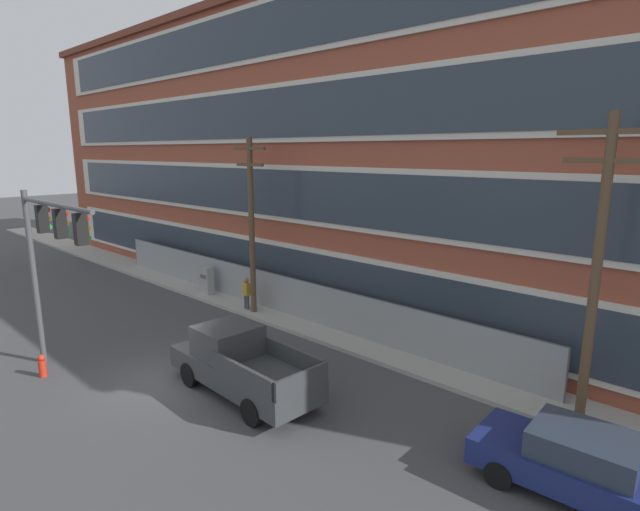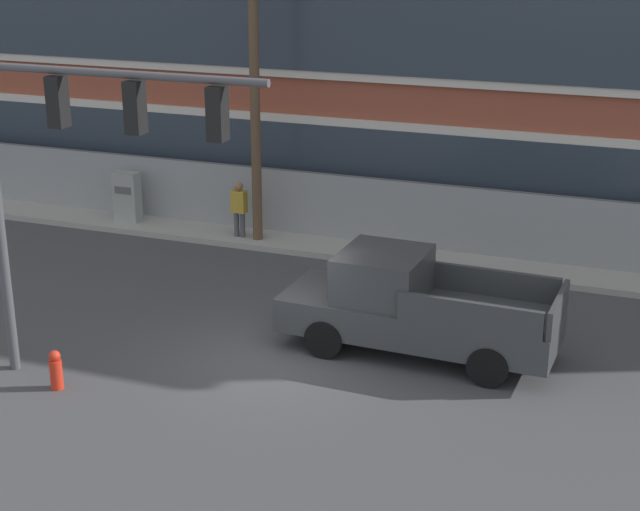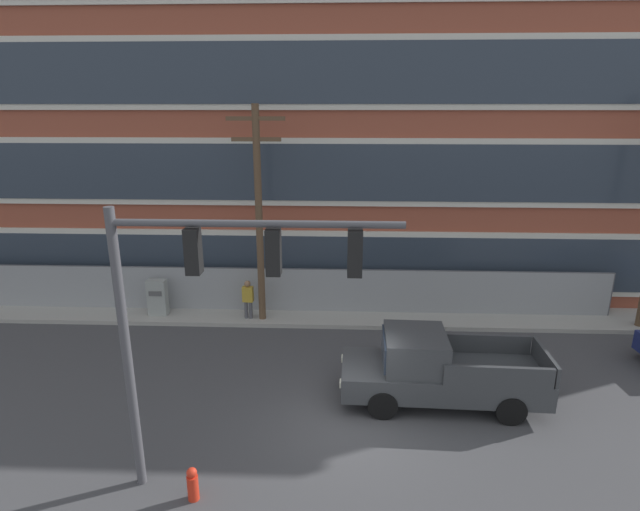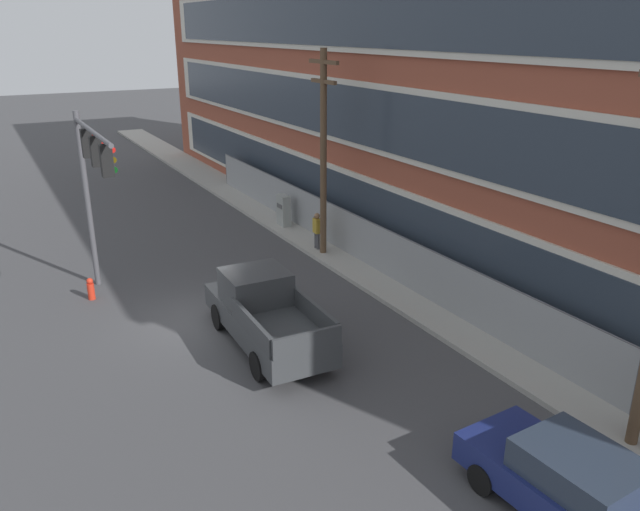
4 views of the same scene
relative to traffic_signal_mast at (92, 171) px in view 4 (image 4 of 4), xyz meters
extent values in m
plane|color=#424244|center=(2.88, 2.16, -4.56)|extent=(160.00, 160.00, 0.00)
cube|color=#9E9B93|center=(2.88, 9.22, -4.48)|extent=(80.00, 2.16, 0.16)
cube|color=brown|center=(-0.36, 15.78, 2.66)|extent=(48.36, 10.96, 14.44)
cube|color=beige|center=(-0.36, 10.24, -2.57)|extent=(44.49, 0.10, 2.60)
cube|color=#2D3844|center=(-0.36, 10.18, -2.57)|extent=(42.56, 0.06, 2.17)
cube|color=beige|center=(-0.36, 10.24, 1.04)|extent=(44.49, 0.10, 2.60)
cube|color=#2D3844|center=(-0.36, 10.18, 1.04)|extent=(42.56, 0.06, 2.17)
cube|color=beige|center=(-0.36, 10.24, 4.65)|extent=(44.49, 0.10, 2.60)
cube|color=#2D3844|center=(-0.36, 10.18, 4.65)|extent=(42.56, 0.06, 2.17)
cube|color=gray|center=(-0.20, 9.50, -3.60)|extent=(26.64, 0.04, 1.91)
cylinder|color=#4C4C51|center=(-13.52, 9.50, -3.60)|extent=(0.06, 0.06, 1.91)
cylinder|color=#4C4C51|center=(13.12, 9.50, -3.60)|extent=(0.06, 0.06, 1.91)
cylinder|color=#4C4C51|center=(-0.20, 9.50, -2.65)|extent=(26.64, 0.05, 0.05)
cylinder|color=#4C4C51|center=(-1.77, 0.00, -1.44)|extent=(0.20, 0.20, 6.23)
cylinder|color=#4C4C51|center=(1.00, 0.00, 1.38)|extent=(5.56, 0.14, 0.14)
cube|color=black|center=(-0.23, 0.00, 0.83)|extent=(0.28, 0.32, 0.90)
cylinder|color=#4B0807|center=(-0.23, 0.18, 1.11)|extent=(0.04, 0.18, 0.18)
cylinder|color=#503E08|center=(-0.23, 0.18, 0.83)|extent=(0.04, 0.18, 0.18)
cylinder|color=green|center=(-0.23, 0.18, 0.55)|extent=(0.04, 0.18, 0.18)
cube|color=black|center=(1.31, 0.00, 0.83)|extent=(0.28, 0.32, 0.90)
cylinder|color=red|center=(1.31, 0.18, 1.11)|extent=(0.04, 0.18, 0.18)
cylinder|color=#503E08|center=(1.31, 0.18, 0.83)|extent=(0.04, 0.18, 0.18)
cylinder|color=#0A4011|center=(1.31, 0.18, 0.55)|extent=(0.04, 0.18, 0.18)
cube|color=black|center=(2.86, 0.00, 0.83)|extent=(0.28, 0.32, 0.90)
cylinder|color=red|center=(2.86, 0.18, 1.11)|extent=(0.04, 0.18, 0.18)
cylinder|color=#503E08|center=(2.86, 0.18, 0.83)|extent=(0.04, 0.18, 0.18)
cylinder|color=#0A4011|center=(2.86, 0.18, 0.55)|extent=(0.04, 0.18, 0.18)
cube|color=#383A3D|center=(5.46, 3.49, -3.81)|extent=(5.63, 2.19, 0.70)
cube|color=#383A3D|center=(4.68, 3.52, -2.98)|extent=(1.73, 1.89, 0.96)
cube|color=#283342|center=(3.83, 3.55, -2.98)|extent=(0.12, 1.64, 0.72)
cube|color=#383A3D|center=(6.68, 2.51, -3.18)|extent=(2.79, 0.21, 0.56)
cube|color=#383A3D|center=(6.75, 4.39, -3.18)|extent=(2.79, 0.21, 0.56)
cube|color=#383A3D|center=(8.21, 3.40, -3.18)|extent=(0.17, 1.92, 0.56)
cylinder|color=black|center=(3.76, 2.63, -4.16)|extent=(0.81, 0.29, 0.80)
cylinder|color=black|center=(3.82, 4.47, -4.16)|extent=(0.81, 0.29, 0.80)
cylinder|color=black|center=(7.10, 2.52, -4.16)|extent=(0.81, 0.29, 0.80)
cylinder|color=black|center=(7.16, 4.36, -4.16)|extent=(0.81, 0.29, 0.80)
cube|color=white|center=(2.63, 2.89, -3.70)|extent=(0.07, 0.24, 0.16)
cube|color=white|center=(2.68, 4.29, -3.70)|extent=(0.07, 0.24, 0.16)
cube|color=navy|center=(14.52, 5.64, -3.92)|extent=(4.36, 2.09, 0.64)
cube|color=#283342|center=(14.69, 5.65, -3.30)|extent=(2.22, 1.75, 0.60)
cylinder|color=black|center=(13.25, 4.69, -4.24)|extent=(0.65, 0.23, 0.64)
cylinder|color=black|center=(13.16, 6.44, -4.24)|extent=(0.65, 0.23, 0.64)
cylinder|color=brown|center=(-0.40, 8.66, -0.49)|extent=(0.26, 0.26, 8.14)
cube|color=brown|center=(-0.40, 8.66, 3.08)|extent=(2.05, 0.14, 0.14)
cube|color=brown|center=(-0.40, 8.66, 2.38)|extent=(1.74, 0.14, 0.14)
cube|color=#939993|center=(-4.54, 8.88, -3.77)|extent=(0.73, 0.41, 1.59)
cube|color=#515151|center=(-4.54, 8.66, -3.45)|extent=(0.51, 0.02, 0.20)
cylinder|color=#4C4C51|center=(-1.02, 8.67, -4.13)|extent=(0.14, 0.14, 0.85)
cylinder|color=#4C4C51|center=(-0.84, 8.67, -4.13)|extent=(0.14, 0.14, 0.85)
cube|color=#B7932D|center=(-0.93, 8.67, -3.41)|extent=(0.42, 0.28, 0.60)
sphere|color=#8C6647|center=(-0.93, 8.67, -2.99)|extent=(0.24, 0.24, 0.24)
cylinder|color=red|center=(-0.48, -0.45, -4.27)|extent=(0.24, 0.24, 0.58)
sphere|color=red|center=(-0.48, -0.45, -3.89)|extent=(0.22, 0.22, 0.22)
camera|label=1|loc=(17.23, -5.39, 2.97)|focal=28.00mm
camera|label=2|loc=(10.00, -14.27, 3.94)|focal=55.00mm
camera|label=3|loc=(2.58, -9.03, 3.48)|focal=28.00mm
camera|label=4|loc=(20.59, -3.07, 4.28)|focal=35.00mm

